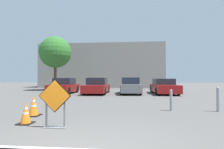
# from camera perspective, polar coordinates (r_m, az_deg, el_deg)

# --- Properties ---
(ground_plane) EXTENTS (96.00, 96.00, 0.00)m
(ground_plane) POSITION_cam_1_polar(r_m,az_deg,el_deg) (12.95, 1.95, -7.31)
(ground_plane) COLOR #565451
(road_closed_sign) EXTENTS (0.90, 0.20, 1.32)m
(road_closed_sign) POSITION_cam_1_polar(r_m,az_deg,el_deg) (5.04, -18.16, -8.28)
(road_closed_sign) COLOR black
(road_closed_sign) RESTS_ON ground_plane
(traffic_cone_nearest) EXTENTS (0.41, 0.41, 0.62)m
(traffic_cone_nearest) POSITION_cam_1_polar(r_m,az_deg,el_deg) (5.89, -26.35, -11.37)
(traffic_cone_nearest) COLOR black
(traffic_cone_nearest) RESTS_ON ground_plane
(traffic_cone_second) EXTENTS (0.48, 0.48, 0.72)m
(traffic_cone_second) POSITION_cam_1_polar(r_m,az_deg,el_deg) (7.00, -24.28, -9.35)
(traffic_cone_second) COLOR black
(traffic_cone_second) RESTS_ON ground_plane
(parked_car_nearest) EXTENTS (1.85, 4.12, 1.40)m
(parked_car_nearest) POSITION_cam_1_polar(r_m,az_deg,el_deg) (16.42, -15.30, -3.75)
(parked_car_nearest) COLOR maroon
(parked_car_nearest) RESTS_ON ground_plane
(parked_car_second) EXTENTS (1.91, 4.68, 1.43)m
(parked_car_second) POSITION_cam_1_polar(r_m,az_deg,el_deg) (15.84, -4.87, -3.83)
(parked_car_second) COLOR maroon
(parked_car_second) RESTS_ON ground_plane
(parked_car_third) EXTENTS (1.88, 4.06, 1.44)m
(parked_car_third) POSITION_cam_1_polar(r_m,az_deg,el_deg) (15.62, 5.97, -3.83)
(parked_car_third) COLOR slate
(parked_car_third) RESTS_ON ground_plane
(parked_car_fourth) EXTENTS (1.94, 4.72, 1.34)m
(parked_car_fourth) POSITION_cam_1_polar(r_m,az_deg,el_deg) (16.28, 16.51, -3.83)
(parked_car_fourth) COLOR maroon
(parked_car_fourth) RESTS_ON ground_plane
(bollard_nearest) EXTENTS (0.12, 0.12, 0.89)m
(bollard_nearest) POSITION_cam_1_polar(r_m,az_deg,el_deg) (7.73, 18.73, -7.75)
(bollard_nearest) COLOR gray
(bollard_nearest) RESTS_ON ground_plane
(bollard_second) EXTENTS (0.12, 0.12, 1.00)m
(bollard_second) POSITION_cam_1_polar(r_m,az_deg,el_deg) (8.36, 31.29, -6.74)
(bollard_second) COLOR gray
(bollard_second) RESTS_ON ground_plane
(building_facade_backdrop) EXTENTS (18.59, 5.00, 6.56)m
(building_facade_backdrop) POSITION_cam_1_polar(r_m,az_deg,el_deg) (27.58, -3.25, 2.65)
(building_facade_backdrop) COLOR gray
(building_facade_backdrop) RESTS_ON ground_plane
(street_tree_behind_lot) EXTENTS (3.63, 3.63, 6.23)m
(street_tree_behind_lot) POSITION_cam_1_polar(r_m,az_deg,el_deg) (21.43, -18.01, 6.88)
(street_tree_behind_lot) COLOR #513823
(street_tree_behind_lot) RESTS_ON ground_plane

